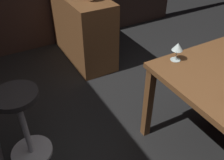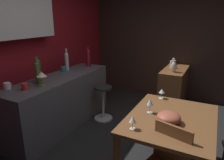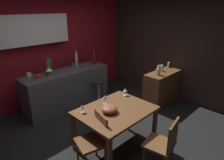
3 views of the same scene
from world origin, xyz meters
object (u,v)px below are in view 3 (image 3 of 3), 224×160
at_px(cup_red, 38,76).
at_px(counter_lamp, 49,70).
at_px(chair_by_doorway, 164,144).
at_px(pillar_candle_tall, 162,68).
at_px(pillar_candle_short, 169,65).
at_px(sideboard_cabinet, 163,87).
at_px(bar_stool, 99,92).
at_px(dining_table, 115,114).
at_px(wine_glass_center, 125,90).
at_px(fruit_bowl, 109,109).
at_px(vase_ceramic_ivory, 158,70).
at_px(cup_white, 29,75).
at_px(wine_bottle_ruby, 94,57).
at_px(cup_teal, 73,65).
at_px(wine_bottle_green, 50,66).
at_px(wine_bottle_olive, 48,67).
at_px(chair_near_window, 95,139).
at_px(wine_glass_left, 82,107).
at_px(wine_bottle_clear, 76,59).
at_px(wine_glass_right, 105,97).

bearing_deg(cup_red, counter_lamp, -26.29).
bearing_deg(counter_lamp, chair_by_doorway, -83.33).
bearing_deg(pillar_candle_tall, pillar_candle_short, 5.71).
bearing_deg(sideboard_cabinet, bar_stool, 140.37).
bearing_deg(dining_table, wine_glass_center, 25.35).
bearing_deg(dining_table, chair_by_doorway, -82.52).
bearing_deg(chair_by_doorway, fruit_bowl, 105.88).
bearing_deg(chair_by_doorway, vase_ceramic_ivory, 35.46).
relative_size(sideboard_cabinet, cup_white, 8.84).
xyz_separation_m(wine_bottle_ruby, cup_teal, (-0.54, 0.18, -0.14)).
distance_m(wine_glass_center, wine_bottle_green, 1.85).
bearing_deg(cup_teal, pillar_candle_tall, -47.64).
xyz_separation_m(wine_bottle_olive, pillar_candle_short, (2.64, -1.44, -0.20)).
relative_size(wine_glass_center, pillar_candle_short, 0.92).
relative_size(wine_glass_center, wine_bottle_green, 0.37).
relative_size(wine_bottle_green, vase_ceramic_ivory, 1.68).
height_order(chair_near_window, bar_stool, chair_near_window).
bearing_deg(chair_near_window, counter_lamp, 80.10).
height_order(wine_bottle_green, counter_lamp, wine_bottle_green).
bearing_deg(wine_glass_left, wine_bottle_clear, 56.61).
bearing_deg(wine_bottle_clear, cup_white, 178.16).
height_order(chair_by_doorway, wine_glass_center, wine_glass_center).
height_order(cup_red, cup_white, cup_white).
xyz_separation_m(wine_bottle_clear, cup_white, (-1.23, 0.04, -0.14)).
bearing_deg(cup_red, dining_table, -77.72).
bearing_deg(pillar_candle_short, sideboard_cabinet, -162.97).
bearing_deg(cup_teal, wine_bottle_green, -172.88).
bearing_deg(wine_bottle_ruby, pillar_candle_short, -46.17).
bearing_deg(pillar_candle_tall, wine_glass_right, -175.20).
bearing_deg(dining_table, wine_glass_left, 145.45).
xyz_separation_m(wine_bottle_olive, counter_lamp, (-0.06, -0.14, -0.02)).
height_order(wine_bottle_clear, pillar_candle_tall, wine_bottle_clear).
bearing_deg(wine_glass_center, chair_by_doorway, -110.21).
height_order(wine_glass_left, counter_lamp, counter_lamp).
height_order(cup_teal, pillar_candle_tall, pillar_candle_tall).
distance_m(wine_bottle_green, wine_bottle_clear, 0.78).
bearing_deg(vase_ceramic_ivory, chair_near_window, -170.11).
height_order(dining_table, chair_by_doorway, chair_by_doorway).
relative_size(bar_stool, wine_bottle_ruby, 1.61).
relative_size(wine_glass_right, wine_bottle_clear, 0.43).
height_order(wine_bottle_olive, pillar_candle_tall, wine_bottle_olive).
height_order(wine_bottle_clear, cup_red, wine_bottle_clear).
relative_size(sideboard_cabinet, cup_red, 9.15).
bearing_deg(fruit_bowl, wine_bottle_clear, 67.48).
xyz_separation_m(fruit_bowl, cup_teal, (0.74, 2.06, 0.14)).
bearing_deg(chair_near_window, wine_bottle_ruby, 49.43).
xyz_separation_m(chair_by_doorway, cup_red, (-0.52, 2.74, 0.47)).
bearing_deg(wine_bottle_ruby, vase_ceramic_ivory, -67.81).
height_order(chair_by_doorway, counter_lamp, counter_lamp).
relative_size(wine_glass_right, cup_white, 1.37).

